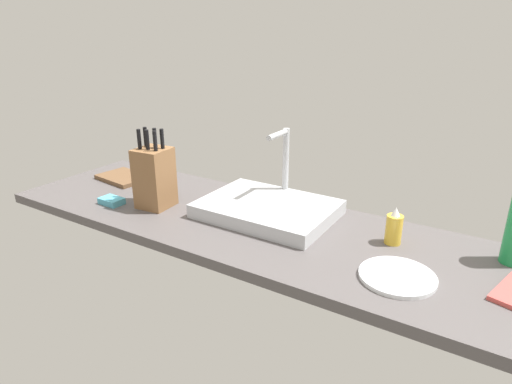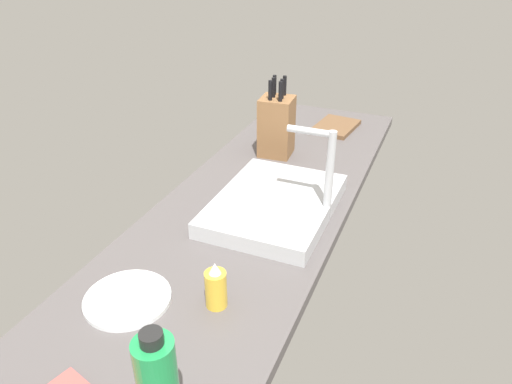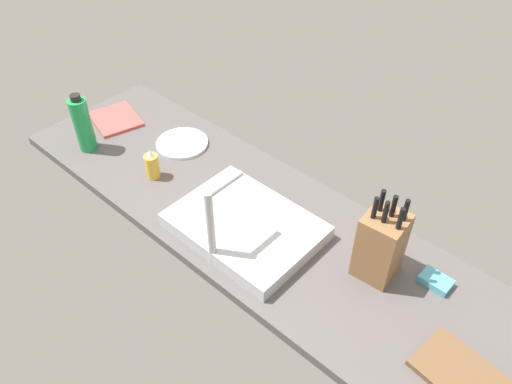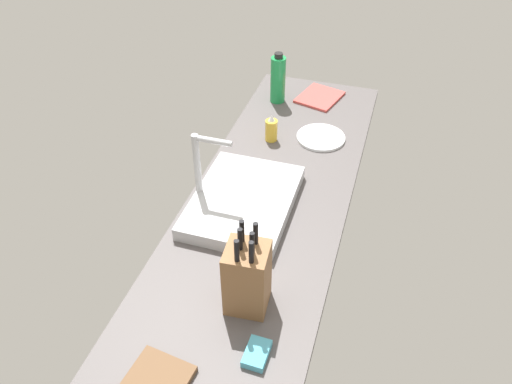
# 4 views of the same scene
# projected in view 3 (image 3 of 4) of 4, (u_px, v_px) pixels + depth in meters

# --- Properties ---
(countertop_slab) EXTENTS (1.98, 0.57, 0.04)m
(countertop_slab) POSITION_uv_depth(u_px,v_px,m) (257.00, 221.00, 1.69)
(countertop_slab) COLOR #514C4C
(countertop_slab) RESTS_ON ground
(sink_basin) EXTENTS (0.46, 0.34, 0.05)m
(sink_basin) POSITION_uv_depth(u_px,v_px,m) (245.00, 226.00, 1.61)
(sink_basin) COLOR #B7BABF
(sink_basin) RESTS_ON countertop_slab
(faucet) EXTENTS (0.06, 0.14, 0.28)m
(faucet) POSITION_uv_depth(u_px,v_px,m) (214.00, 221.00, 1.43)
(faucet) COLOR #B7BABF
(faucet) RESTS_ON countertop_slab
(knife_block) EXTENTS (0.12, 0.13, 0.29)m
(knife_block) POSITION_uv_depth(u_px,v_px,m) (381.00, 245.00, 1.43)
(knife_block) COLOR brown
(knife_block) RESTS_ON countertop_slab
(cutting_board) EXTENTS (0.23, 0.18, 0.02)m
(cutting_board) POSITION_uv_depth(u_px,v_px,m) (460.00, 374.00, 1.25)
(cutting_board) COLOR brown
(cutting_board) RESTS_ON countertop_slab
(soap_bottle) EXTENTS (0.05, 0.05, 0.12)m
(soap_bottle) POSITION_uv_depth(u_px,v_px,m) (152.00, 165.00, 1.80)
(soap_bottle) COLOR gold
(soap_bottle) RESTS_ON countertop_slab
(water_bottle) EXTENTS (0.07, 0.07, 0.24)m
(water_bottle) POSITION_uv_depth(u_px,v_px,m) (83.00, 124.00, 1.89)
(water_bottle) COLOR #1E8E47
(water_bottle) RESTS_ON countertop_slab
(dinner_plate) EXTENTS (0.20, 0.20, 0.01)m
(dinner_plate) POSITION_uv_depth(u_px,v_px,m) (182.00, 143.00, 1.98)
(dinner_plate) COLOR white
(dinner_plate) RESTS_ON countertop_slab
(dish_towel) EXTENTS (0.25, 0.22, 0.01)m
(dish_towel) POSITION_uv_depth(u_px,v_px,m) (116.00, 119.00, 2.10)
(dish_towel) COLOR #CC4C47
(dish_towel) RESTS_ON countertop_slab
(dish_sponge) EXTENTS (0.09, 0.06, 0.02)m
(dish_sponge) POSITION_uv_depth(u_px,v_px,m) (436.00, 281.00, 1.46)
(dish_sponge) COLOR #4CA3BC
(dish_sponge) RESTS_ON countertop_slab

